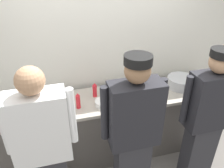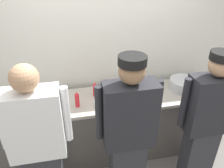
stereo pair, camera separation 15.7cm
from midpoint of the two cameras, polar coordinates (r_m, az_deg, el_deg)
wall_back at (r=2.99m, az=-0.62°, el=8.28°), size 4.70×0.10×2.70m
prep_counter at (r=3.07m, az=1.09°, el=-10.64°), size 3.00×0.64×0.91m
chef_near_left at (r=2.21m, az=-16.26°, el=-15.00°), size 0.63×0.24×1.75m
chef_center at (r=2.22m, az=6.40°, el=-12.68°), size 0.63×0.24×1.76m
chef_far_right at (r=2.63m, az=24.49°, el=-8.84°), size 0.62×0.24×1.71m
plate_stack_front at (r=2.96m, az=5.85°, el=-0.99°), size 0.20×0.20×0.07m
plate_stack_rear at (r=2.66m, az=-0.69°, el=-4.82°), size 0.21×0.21×0.06m
mixing_bowl_steel at (r=3.14m, az=19.33°, el=-0.09°), size 0.38×0.38×0.13m
sheet_tray at (r=2.75m, az=-17.21°, el=-5.46°), size 0.45×0.39×0.02m
squeeze_bottle_primary at (r=2.61m, az=-7.23°, el=-4.02°), size 0.05×0.05×0.20m
squeeze_bottle_secondary at (r=2.80m, az=-2.80°, el=-1.41°), size 0.06×0.06×0.19m
ramekin_orange_sauce at (r=2.79m, az=6.76°, el=-3.34°), size 0.09×0.09×0.04m
ramekin_green_sauce at (r=3.01m, az=9.30°, el=-0.84°), size 0.10×0.10×0.05m
deli_cup at (r=2.83m, az=-22.77°, el=-4.51°), size 0.09×0.09×0.10m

